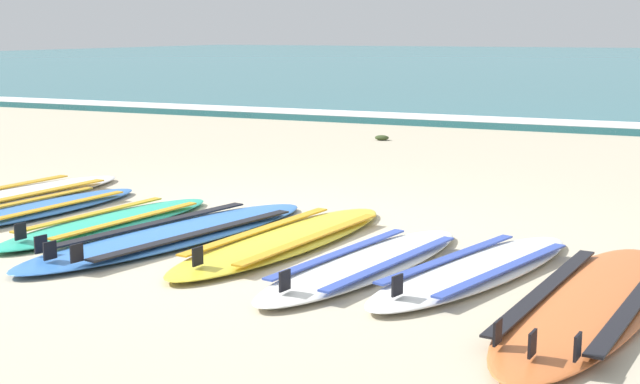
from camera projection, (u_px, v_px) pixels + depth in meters
name	position (u px, v px, depth m)	size (l,w,h in m)	color
ground_plane	(249.00, 234.00, 6.12)	(80.00, 80.00, 0.00)	#C1B599
sea	(638.00, 61.00, 39.50)	(80.00, 60.00, 0.10)	teal
wave_foam_strip	(493.00, 123.00, 12.96)	(80.00, 0.86, 0.11)	white
surfboard_0	(3.00, 198.00, 7.23)	(0.94, 2.64, 0.18)	white
surfboard_1	(42.00, 208.00, 6.81)	(0.73, 2.02, 0.18)	#3875CC
surfboard_2	(110.00, 222.00, 6.32)	(0.79, 2.10, 0.18)	#2DB793
surfboard_3	(175.00, 234.00, 5.95)	(1.23, 2.66, 0.18)	#3875CC
surfboard_4	(285.00, 239.00, 5.80)	(0.90, 2.41, 0.18)	yellow
surfboard_5	(366.00, 263.00, 5.20)	(0.91, 2.14, 0.18)	silver
surfboard_6	(476.00, 269.00, 5.07)	(1.08, 2.13, 0.18)	white
surfboard_7	(589.00, 302.00, 4.46)	(0.92, 2.57, 0.18)	orange
seaweed_clump_mid_sand	(382.00, 138.00, 11.33)	(0.19, 0.15, 0.07)	#384723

